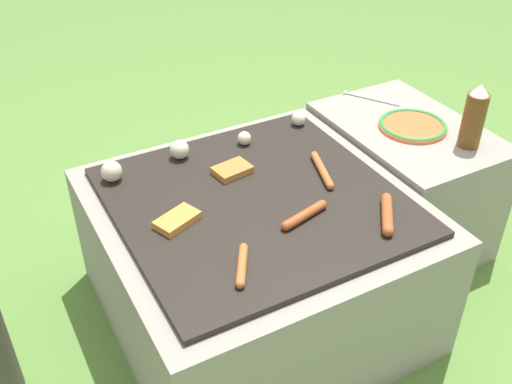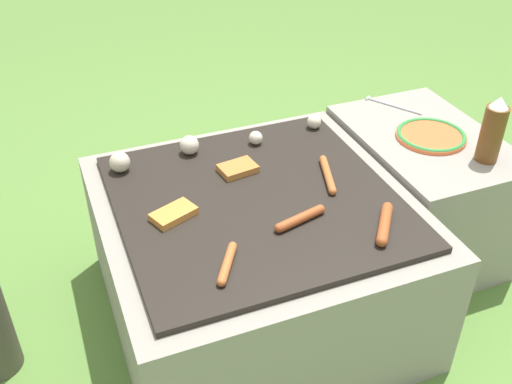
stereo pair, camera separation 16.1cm
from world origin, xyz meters
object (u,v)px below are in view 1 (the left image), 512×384
object	(u,v)px
plate_colorful	(413,126)
fork_utensil	(368,98)
condiment_bottle	(474,117)
sausage_front_center	(242,265)

from	to	relation	value
plate_colorful	fork_utensil	world-z (taller)	plate_colorful
plate_colorful	condiment_bottle	world-z (taller)	condiment_bottle
sausage_front_center	fork_utensil	world-z (taller)	sausage_front_center
sausage_front_center	condiment_bottle	xyz separation A→B (m)	(0.87, 0.16, 0.09)
sausage_front_center	plate_colorful	size ratio (longest dim) A/B	0.59
plate_colorful	condiment_bottle	distance (m)	0.20
sausage_front_center	condiment_bottle	distance (m)	0.89
condiment_bottle	fork_utensil	distance (m)	0.42
condiment_bottle	plate_colorful	bearing A→B (deg)	114.22
plate_colorful	fork_utensil	xyz separation A→B (m)	(0.00, 0.24, -0.01)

